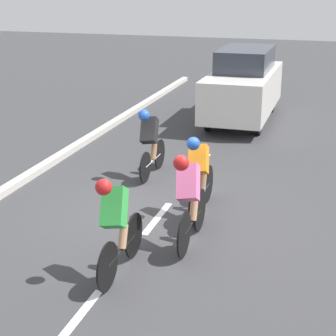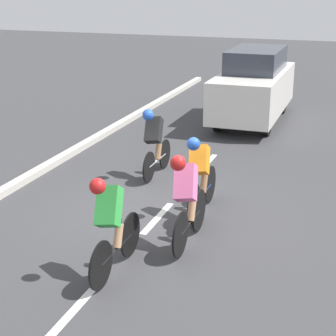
{
  "view_description": "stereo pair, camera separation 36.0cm",
  "coord_description": "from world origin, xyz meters",
  "px_view_note": "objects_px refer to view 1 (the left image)",
  "views": [
    {
      "loc": [
        -2.83,
        8.72,
        4.02
      ],
      "look_at": [
        -0.2,
        0.16,
        0.95
      ],
      "focal_mm": 60.0,
      "sensor_mm": 36.0,
      "label": 1
    },
    {
      "loc": [
        -3.17,
        8.6,
        4.02
      ],
      "look_at": [
        -0.2,
        0.16,
        0.95
      ],
      "focal_mm": 60.0,
      "sensor_mm": 36.0,
      "label": 2
    }
  ],
  "objects_px": {
    "cyclist_pink": "(189,196)",
    "cyclist_orange": "(199,172)",
    "cyclist_green": "(116,223)",
    "cyclist_black": "(150,140)",
    "support_car": "(244,85)"
  },
  "relations": [
    {
      "from": "cyclist_pink",
      "to": "cyclist_orange",
      "type": "bearing_deg",
      "value": -83.13
    },
    {
      "from": "cyclist_pink",
      "to": "cyclist_green",
      "type": "bearing_deg",
      "value": 59.15
    },
    {
      "from": "cyclist_green",
      "to": "cyclist_black",
      "type": "distance_m",
      "value": 4.15
    },
    {
      "from": "cyclist_green",
      "to": "cyclist_black",
      "type": "bearing_deg",
      "value": -77.6
    },
    {
      "from": "cyclist_green",
      "to": "support_car",
      "type": "bearing_deg",
      "value": -90.73
    },
    {
      "from": "cyclist_black",
      "to": "support_car",
      "type": "bearing_deg",
      "value": -100.62
    },
    {
      "from": "cyclist_orange",
      "to": "cyclist_black",
      "type": "bearing_deg",
      "value": -47.67
    },
    {
      "from": "cyclist_black",
      "to": "support_car",
      "type": "relative_size",
      "value": 0.36
    },
    {
      "from": "cyclist_pink",
      "to": "support_car",
      "type": "bearing_deg",
      "value": -85.86
    },
    {
      "from": "cyclist_orange",
      "to": "support_car",
      "type": "distance_m",
      "value": 7.02
    },
    {
      "from": "cyclist_green",
      "to": "cyclist_black",
      "type": "relative_size",
      "value": 1.05
    },
    {
      "from": "cyclist_orange",
      "to": "cyclist_green",
      "type": "relative_size",
      "value": 1.02
    },
    {
      "from": "cyclist_black",
      "to": "support_car",
      "type": "distance_m",
      "value": 5.5
    },
    {
      "from": "cyclist_black",
      "to": "cyclist_green",
      "type": "bearing_deg",
      "value": 102.4
    },
    {
      "from": "cyclist_green",
      "to": "cyclist_orange",
      "type": "bearing_deg",
      "value": -103.01
    }
  ]
}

